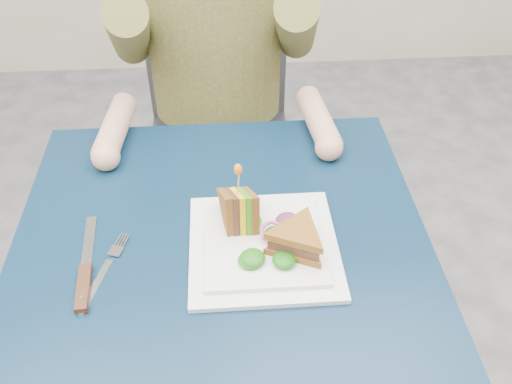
{
  "coord_description": "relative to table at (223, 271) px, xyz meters",
  "views": [
    {
      "loc": [
        0.02,
        -0.67,
        1.44
      ],
      "look_at": [
        0.06,
        0.03,
        0.82
      ],
      "focal_mm": 38.0,
      "sensor_mm": 36.0,
      "label": 1
    }
  ],
  "objects": [
    {
      "name": "table",
      "position": [
        0.0,
        0.0,
        0.0
      ],
      "size": [
        0.75,
        0.75,
        0.73
      ],
      "color": "black",
      "rests_on": "ground"
    },
    {
      "name": "chair",
      "position": [
        0.0,
        0.72,
        -0.11
      ],
      "size": [
        0.42,
        0.4,
        0.93
      ],
      "color": "#47474C",
      "rests_on": "ground"
    },
    {
      "name": "diner",
      "position": [
        -0.0,
        0.61,
        0.26
      ],
      "size": [
        0.54,
        0.59,
        0.74
      ],
      "color": "brown",
      "rests_on": "chair"
    },
    {
      "name": "plate",
      "position": [
        0.07,
        -0.02,
        0.09
      ],
      "size": [
        0.26,
        0.26,
        0.02
      ],
      "color": "white",
      "rests_on": "table"
    },
    {
      "name": "sandwich_flat",
      "position": [
        0.13,
        -0.04,
        0.12
      ],
      "size": [
        0.16,
        0.16,
        0.05
      ],
      "color": "brown",
      "rests_on": "plate"
    },
    {
      "name": "sandwich_upright",
      "position": [
        0.03,
        0.03,
        0.13
      ],
      "size": [
        0.08,
        0.13,
        0.13
      ],
      "color": "brown",
      "rests_on": "plate"
    },
    {
      "name": "fork",
      "position": [
        -0.2,
        -0.06,
        0.08
      ],
      "size": [
        0.07,
        0.18,
        0.01
      ],
      "color": "silver",
      "rests_on": "table"
    },
    {
      "name": "knife",
      "position": [
        -0.23,
        -0.07,
        0.09
      ],
      "size": [
        0.04,
        0.22,
        0.02
      ],
      "color": "silver",
      "rests_on": "table"
    },
    {
      "name": "toothpick",
      "position": [
        0.03,
        0.03,
        0.2
      ],
      "size": [
        0.01,
        0.01,
        0.06
      ],
      "primitive_type": "cylinder",
      "rotation": [
        0.14,
        0.07,
        0.0
      ],
      "color": "tan",
      "rests_on": "sandwich_upright"
    },
    {
      "name": "toothpick_frill",
      "position": [
        0.03,
        0.03,
        0.23
      ],
      "size": [
        0.01,
        0.01,
        0.02
      ],
      "primitive_type": "ellipsoid",
      "color": "orange",
      "rests_on": "sandwich_upright"
    },
    {
      "name": "lettuce_spill",
      "position": [
        0.08,
        -0.01,
        0.11
      ],
      "size": [
        0.15,
        0.13,
        0.02
      ],
      "primitive_type": null,
      "color": "#337A14",
      "rests_on": "plate"
    },
    {
      "name": "onion_ring",
      "position": [
        0.09,
        -0.01,
        0.11
      ],
      "size": [
        0.04,
        0.04,
        0.02
      ],
      "primitive_type": "torus",
      "rotation": [
        0.44,
        0.0,
        0.0
      ],
      "color": "#9E4C7A",
      "rests_on": "plate"
    }
  ]
}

